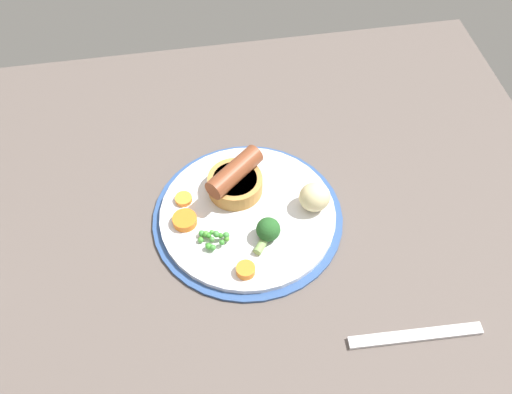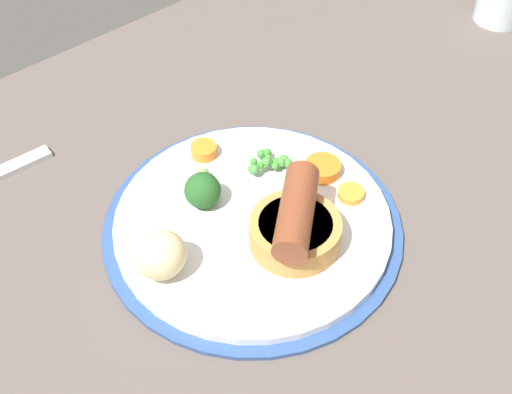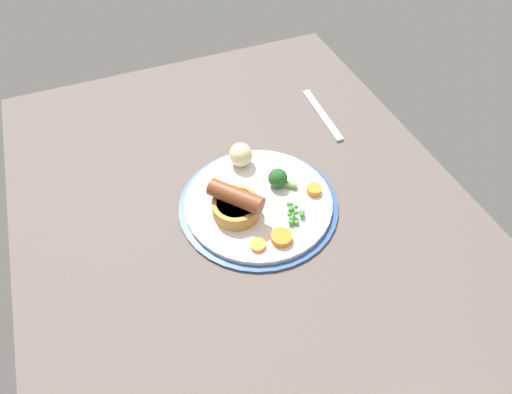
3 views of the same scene
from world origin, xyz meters
TOP-DOWN VIEW (x-y plane):
  - dining_table at (0.00, 0.00)cm, footprint 110.00×80.00cm
  - dinner_plate at (-3.79, 2.53)cm, footprint 28.90×28.90cm
  - sausage_pudding at (-2.61, -2.12)cm, footprint 9.46×8.72cm
  - pea_pile at (1.98, 6.83)cm, footprint 4.76×3.67cm
  - broccoli_floret_near at (-5.95, 7.41)cm, footprint 4.43×5.04cm
  - potato_chunk_0 at (-13.86, 3.00)cm, footprint 4.91×4.58cm
  - carrot_slice_0 at (-1.90, 12.66)cm, footprint 3.42×3.42cm
  - carrot_slice_1 at (5.51, -1.37)cm, footprint 2.84×2.84cm
  - carrot_slice_3 at (5.68, 2.81)cm, footprint 5.13×5.13cm
  - fork at (-22.55, 25.24)cm, footprint 18.06×2.46cm

SIDE VIEW (x-z plane):
  - dining_table at x=0.00cm, z-range 0.00..3.00cm
  - fork at x=-22.55cm, z-range 3.00..3.60cm
  - dinner_plate at x=-3.79cm, z-range 2.87..4.27cm
  - carrot_slice_1 at x=5.51cm, z-range 4.40..5.15cm
  - carrot_slice_0 at x=-1.90cm, z-range 4.40..5.61cm
  - carrot_slice_3 at x=5.68cm, z-range 4.40..5.61cm
  - pea_pile at x=1.98cm, z-range 4.41..6.31cm
  - broccoli_floret_near at x=-5.95cm, z-range 4.31..7.87cm
  - potato_chunk_0 at x=-13.86cm, z-range 4.40..8.96cm
  - sausage_pudding at x=-2.61cm, z-range 3.81..9.70cm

